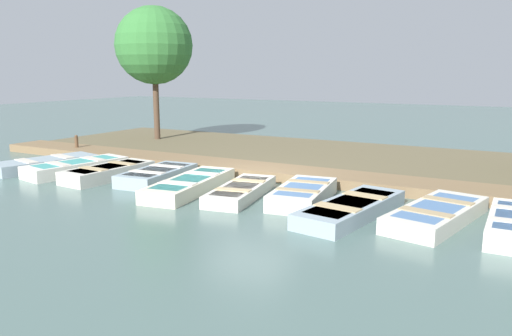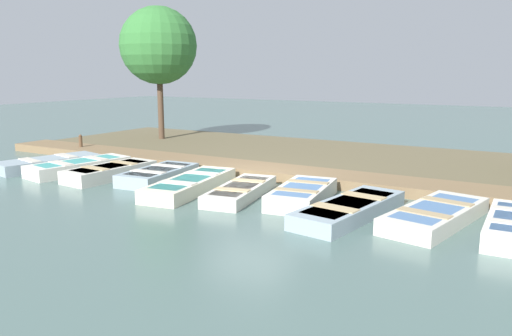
# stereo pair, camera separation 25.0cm
# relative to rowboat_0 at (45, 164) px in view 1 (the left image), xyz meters

# --- Properties ---
(ground_plane) EXTENTS (80.00, 80.00, 0.00)m
(ground_plane) POSITION_rel_rowboat_0_xyz_m (-1.29, 7.15, -0.19)
(ground_plane) COLOR #4C6660
(shore_bank) EXTENTS (8.00, 24.00, 0.16)m
(shore_bank) POSITION_rel_rowboat_0_xyz_m (-6.29, 7.15, -0.11)
(shore_bank) COLOR brown
(shore_bank) RESTS_ON ground_plane
(dock_walkway) EXTENTS (1.52, 23.28, 0.29)m
(dock_walkway) POSITION_rel_rowboat_0_xyz_m (-2.60, 7.15, -0.04)
(dock_walkway) COLOR brown
(dock_walkway) RESTS_ON ground_plane
(rowboat_0) EXTENTS (3.46, 1.87, 0.38)m
(rowboat_0) POSITION_rel_rowboat_0_xyz_m (0.00, 0.00, 0.00)
(rowboat_0) COLOR #8C9EA8
(rowboat_0) RESTS_ON ground_plane
(rowboat_1) EXTENTS (3.37, 1.70, 0.41)m
(rowboat_1) POSITION_rel_rowboat_0_xyz_m (-0.01, 1.48, 0.02)
(rowboat_1) COLOR silver
(rowboat_1) RESTS_ON ground_plane
(rowboat_2) EXTENTS (2.97, 1.29, 0.42)m
(rowboat_2) POSITION_rel_rowboat_0_xyz_m (0.10, 2.98, 0.02)
(rowboat_2) COLOR beige
(rowboat_2) RESTS_ON ground_plane
(rowboat_3) EXTENTS (2.77, 1.45, 0.40)m
(rowboat_3) POSITION_rel_rowboat_0_xyz_m (-0.32, 4.55, 0.01)
(rowboat_3) COLOR #8C9EA8
(rowboat_3) RESTS_ON ground_plane
(rowboat_4) EXTENTS (3.68, 1.58, 0.39)m
(rowboat_4) POSITION_rel_rowboat_0_xyz_m (0.22, 6.15, 0.00)
(rowboat_4) COLOR beige
(rowboat_4) RESTS_ON ground_plane
(rowboat_5) EXTENTS (3.10, 1.47, 0.33)m
(rowboat_5) POSITION_rel_rowboat_0_xyz_m (0.08, 7.68, -0.02)
(rowboat_5) COLOR beige
(rowboat_5) RESTS_ON ground_plane
(rowboat_6) EXTENTS (2.79, 1.49, 0.43)m
(rowboat_6) POSITION_rel_rowboat_0_xyz_m (-0.22, 9.31, 0.03)
(rowboat_6) COLOR beige
(rowboat_6) RESTS_ON ground_plane
(rowboat_7) EXTENTS (3.62, 1.64, 0.37)m
(rowboat_7) POSITION_rel_rowboat_0_xyz_m (0.42, 10.77, -0.00)
(rowboat_7) COLOR #8C9EA8
(rowboat_7) RESTS_ON ground_plane
(rowboat_8) EXTENTS (3.44, 1.83, 0.37)m
(rowboat_8) POSITION_rel_rowboat_0_xyz_m (-0.04, 12.54, -0.00)
(rowboat_8) COLOR beige
(rowboat_8) RESTS_ON ground_plane
(mooring_post_near) EXTENTS (0.14, 0.14, 0.79)m
(mooring_post_near) POSITION_rel_rowboat_0_xyz_m (-2.60, -1.41, 0.21)
(mooring_post_near) COLOR brown
(mooring_post_near) RESTS_ON ground_plane
(park_tree_far_left) EXTENTS (3.46, 3.46, 6.11)m
(park_tree_far_left) POSITION_rel_rowboat_0_xyz_m (-6.90, -0.95, 4.17)
(park_tree_far_left) COLOR #4C3828
(park_tree_far_left) RESTS_ON ground_plane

